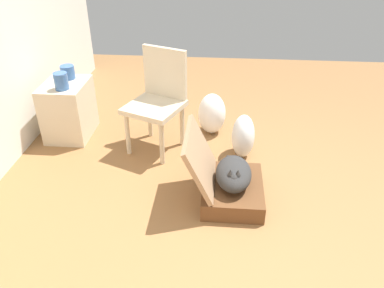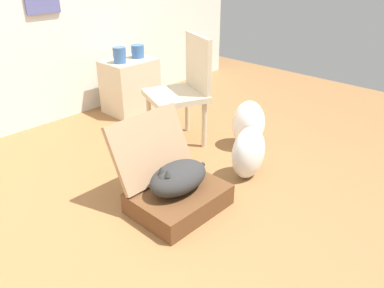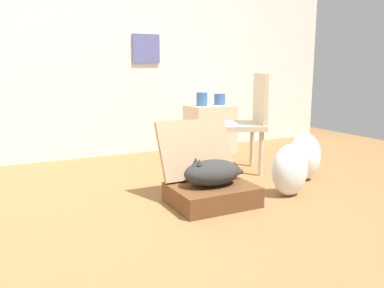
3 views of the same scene
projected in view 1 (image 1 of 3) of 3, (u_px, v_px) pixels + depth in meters
The scene contains 10 objects.
ground_plane at pixel (258, 231), 2.81m from camera, with size 7.68×7.68×0.00m, color olive.
suitcase_base at pixel (232, 191), 3.10m from camera, with size 0.60×0.48×0.15m, color brown.
suitcase_lid at pixel (200, 158), 2.96m from camera, with size 0.60×0.48×0.04m, color #9B7756.
cat at pixel (233, 174), 3.01m from camera, with size 0.52×0.28×0.22m.
plastic_bag_white at pixel (243, 136), 3.58m from camera, with size 0.32×0.21×0.42m, color silver.
plastic_bag_clear at pixel (212, 114), 3.96m from camera, with size 0.29×0.28×0.43m, color white.
side_table at pixel (69, 110), 3.88m from camera, with size 0.52×0.41×0.56m, color beige.
vase_tall at pixel (61, 81), 3.58m from camera, with size 0.13×0.13×0.16m, color #38609E.
vase_short at pixel (68, 72), 3.81m from camera, with size 0.14×0.14×0.13m, color #38609E.
chair at pixel (158, 98), 3.58m from camera, with size 0.62×0.61×0.95m.
Camera 1 is at (-2.10, 0.31, 2.01)m, focal length 35.99 mm.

